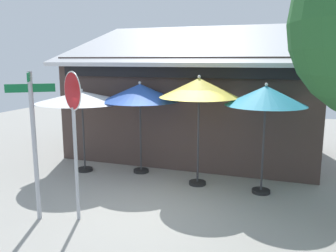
# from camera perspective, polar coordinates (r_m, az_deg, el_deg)

# --- Properties ---
(ground_plane) EXTENTS (28.00, 28.00, 0.10)m
(ground_plane) POSITION_cam_1_polar(r_m,az_deg,el_deg) (8.04, -2.17, -13.23)
(ground_plane) COLOR #9E9B93
(cafe_building) EXTENTS (8.30, 5.02, 4.51)m
(cafe_building) POSITION_cam_1_polar(r_m,az_deg,el_deg) (12.16, 4.58, 3.74)
(cafe_building) COLOR #473833
(cafe_building) RESTS_ON ground
(street_sign_post) EXTENTS (0.75, 0.80, 2.99)m
(street_sign_post) POSITION_cam_1_polar(r_m,az_deg,el_deg) (7.38, -20.98, -0.64)
(street_sign_post) COLOR #A8AAB2
(street_sign_post) RESTS_ON ground
(stop_sign) EXTENTS (0.64, 0.42, 3.00)m
(stop_sign) POSITION_cam_1_polar(r_m,az_deg,el_deg) (7.06, -15.02, 1.13)
(stop_sign) COLOR #A8AAB2
(stop_sign) RESTS_ON ground
(patio_umbrella_ivory_left) EXTENTS (2.57, 2.57, 2.40)m
(patio_umbrella_ivory_left) POSITION_cam_1_polar(r_m,az_deg,el_deg) (10.24, -13.80, 4.52)
(patio_umbrella_ivory_left) COLOR black
(patio_umbrella_ivory_left) RESTS_ON ground
(patio_umbrella_royal_blue_center) EXTENTS (2.20, 2.20, 2.62)m
(patio_umbrella_royal_blue_center) POSITION_cam_1_polar(r_m,az_deg,el_deg) (9.84, -4.57, 5.34)
(patio_umbrella_royal_blue_center) COLOR black
(patio_umbrella_royal_blue_center) RESTS_ON ground
(patio_umbrella_mustard_right) EXTENTS (1.98, 1.98, 2.83)m
(patio_umbrella_mustard_right) POSITION_cam_1_polar(r_m,az_deg,el_deg) (8.80, 5.04, 6.04)
(patio_umbrella_mustard_right) COLOR black
(patio_umbrella_mustard_right) RESTS_ON ground
(patio_umbrella_teal_far_right) EXTENTS (1.90, 1.90, 2.68)m
(patio_umbrella_teal_far_right) POSITION_cam_1_polar(r_m,az_deg,el_deg) (8.51, 15.57, 4.59)
(patio_umbrella_teal_far_right) COLOR black
(patio_umbrella_teal_far_right) RESTS_ON ground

